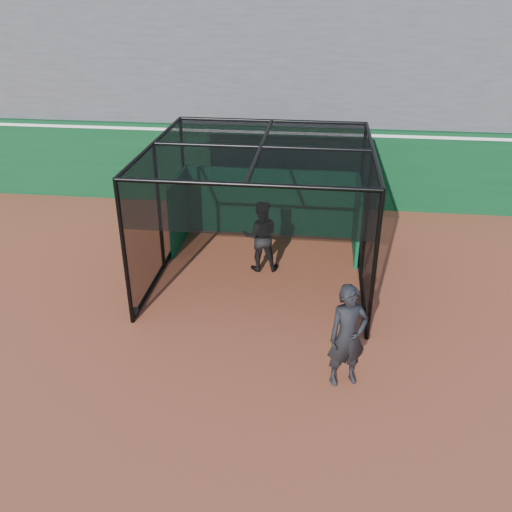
# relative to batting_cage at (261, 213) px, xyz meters

# --- Properties ---
(ground) EXTENTS (120.00, 120.00, 0.00)m
(ground) POSITION_rel_batting_cage_xyz_m (-0.32, -3.84, -1.58)
(ground) COLOR brown
(ground) RESTS_ON ground
(outfield_wall) EXTENTS (50.00, 0.50, 2.50)m
(outfield_wall) POSITION_rel_batting_cage_xyz_m (-0.32, 4.66, -0.29)
(outfield_wall) COLOR #0B3D1C
(outfield_wall) RESTS_ON ground
(grandstand) EXTENTS (50.00, 7.85, 8.95)m
(grandstand) POSITION_rel_batting_cage_xyz_m (-0.32, 8.43, 2.90)
(grandstand) COLOR #4C4C4F
(grandstand) RESTS_ON ground
(batting_cage) EXTENTS (4.96, 5.02, 3.16)m
(batting_cage) POSITION_rel_batting_cage_xyz_m (0.00, 0.00, 0.00)
(batting_cage) COLOR black
(batting_cage) RESTS_ON ground
(batter) EXTENTS (0.95, 0.79, 1.79)m
(batter) POSITION_rel_batting_cage_xyz_m (-0.02, 0.21, -0.68)
(batter) COLOR black
(batter) RESTS_ON ground
(on_deck_player) EXTENTS (0.83, 0.70, 1.95)m
(on_deck_player) POSITION_rel_batting_cage_xyz_m (1.94, -3.83, -0.60)
(on_deck_player) COLOR black
(on_deck_player) RESTS_ON ground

